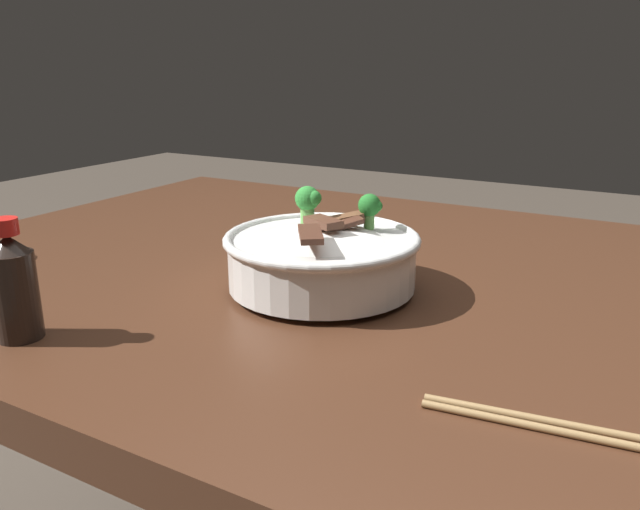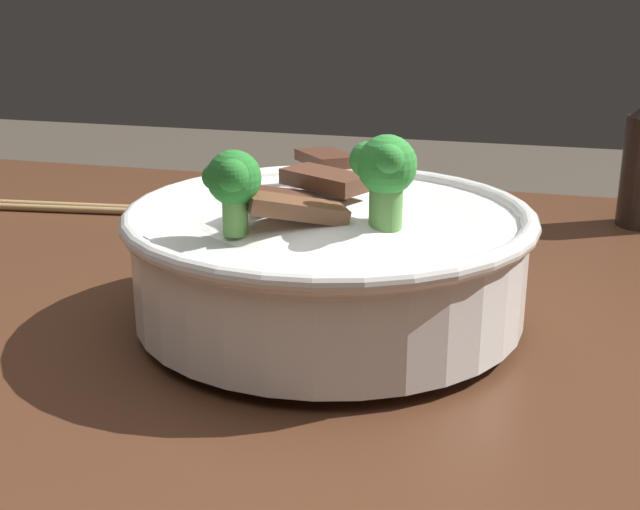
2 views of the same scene
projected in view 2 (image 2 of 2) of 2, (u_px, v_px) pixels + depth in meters
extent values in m
cube|color=#472819|center=(311.00, 438.00, 0.46)|extent=(1.37, 0.99, 0.05)
cylinder|color=white|center=(329.00, 316.00, 0.54)|extent=(0.10, 0.10, 0.01)
cylinder|color=white|center=(329.00, 264.00, 0.53)|extent=(0.25, 0.25, 0.06)
torus|color=white|center=(329.00, 216.00, 0.52)|extent=(0.26, 0.26, 0.01)
ellipsoid|color=white|center=(329.00, 242.00, 0.53)|extent=(0.20, 0.20, 0.06)
cube|color=#4C2B1E|center=(297.00, 197.00, 0.51)|extent=(0.06, 0.06, 0.02)
cube|color=brown|center=(297.00, 208.00, 0.48)|extent=(0.06, 0.05, 0.02)
cube|color=#563323|center=(326.00, 180.00, 0.52)|extent=(0.06, 0.05, 0.01)
cube|color=#4C2B1E|center=(326.00, 158.00, 0.58)|extent=(0.06, 0.06, 0.01)
cylinder|color=#5B9947|center=(386.00, 208.00, 0.47)|extent=(0.02, 0.02, 0.03)
sphere|color=#2D8433|center=(387.00, 165.00, 0.47)|extent=(0.03, 0.03, 0.03)
sphere|color=#2D8433|center=(367.00, 160.00, 0.47)|extent=(0.02, 0.02, 0.02)
sphere|color=#2D8433|center=(389.00, 159.00, 0.45)|extent=(0.02, 0.02, 0.02)
cylinder|color=#5B9947|center=(235.00, 215.00, 0.47)|extent=(0.01, 0.01, 0.02)
sphere|color=#237028|center=(234.00, 178.00, 0.46)|extent=(0.03, 0.03, 0.03)
sphere|color=#237028|center=(215.00, 177.00, 0.46)|extent=(0.01, 0.01, 0.01)
sphere|color=#237028|center=(233.00, 176.00, 0.45)|extent=(0.02, 0.02, 0.02)
cylinder|color=#9E7A4C|center=(58.00, 205.00, 0.81)|extent=(0.21, 0.03, 0.01)
cylinder|color=#9E7A4C|center=(52.00, 209.00, 0.80)|extent=(0.21, 0.03, 0.01)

